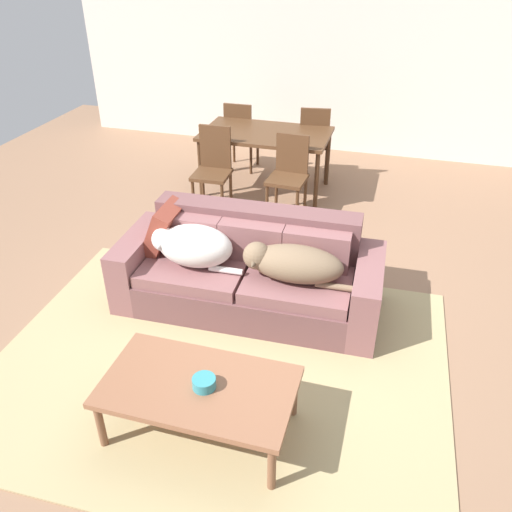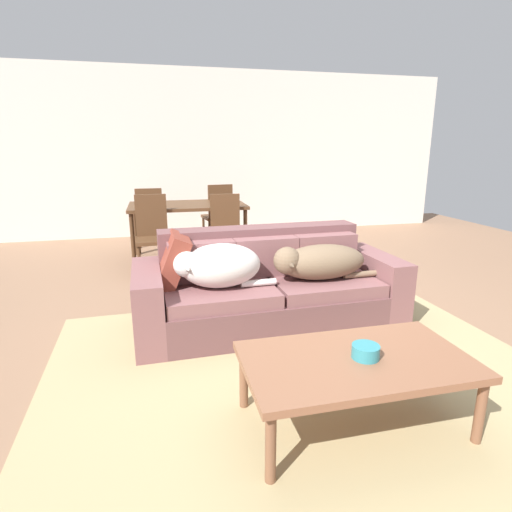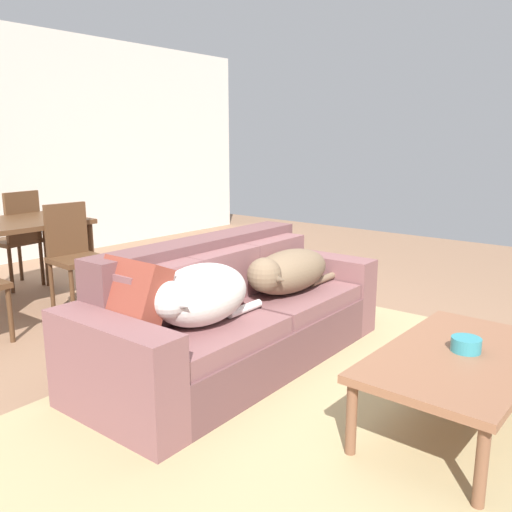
# 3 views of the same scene
# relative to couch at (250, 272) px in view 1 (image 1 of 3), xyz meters

# --- Properties ---
(ground_plane) EXTENTS (10.00, 10.00, 0.00)m
(ground_plane) POSITION_rel_couch_xyz_m (0.27, -0.02, -0.31)
(ground_plane) COLOR #916B50
(back_partition) EXTENTS (8.00, 0.12, 2.70)m
(back_partition) POSITION_rel_couch_xyz_m (0.27, 3.98, 1.04)
(back_partition) COLOR silver
(back_partition) RESTS_ON ground
(area_rug) EXTENTS (3.39, 2.71, 0.01)m
(area_rug) POSITION_rel_couch_xyz_m (0.00, -0.82, -0.30)
(area_rug) COLOR tan
(area_rug) RESTS_ON ground
(couch) EXTENTS (2.20, 0.93, 0.79)m
(couch) POSITION_rel_couch_xyz_m (0.00, 0.00, 0.00)
(couch) COLOR brown
(couch) RESTS_ON ground
(dog_on_left_cushion) EXTENTS (0.78, 0.41, 0.34)m
(dog_on_left_cushion) POSITION_rel_couch_xyz_m (-0.44, -0.15, 0.28)
(dog_on_left_cushion) COLOR silver
(dog_on_left_cushion) RESTS_ON couch
(dog_on_right_cushion) EXTENTS (0.92, 0.38, 0.29)m
(dog_on_right_cushion) POSITION_rel_couch_xyz_m (0.38, -0.15, 0.25)
(dog_on_right_cushion) COLOR #776048
(dog_on_right_cushion) RESTS_ON couch
(throw_pillow_by_left_arm) EXTENTS (0.30, 0.42, 0.44)m
(throw_pillow_by_left_arm) POSITION_rel_couch_xyz_m (-0.77, 0.03, 0.29)
(throw_pillow_by_left_arm) COLOR brown
(throw_pillow_by_left_arm) RESTS_ON couch
(coffee_table) EXTENTS (1.18, 0.67, 0.40)m
(coffee_table) POSITION_rel_couch_xyz_m (0.10, -1.41, 0.05)
(coffee_table) COLOR #8F5B40
(coffee_table) RESTS_ON ground
(bowl_on_coffee_table) EXTENTS (0.14, 0.14, 0.07)m
(bowl_on_coffee_table) POSITION_rel_couch_xyz_m (0.14, -1.42, 0.13)
(bowl_on_coffee_table) COLOR teal
(bowl_on_coffee_table) RESTS_ON coffee_table
(dining_table) EXTENTS (1.49, 0.87, 0.74)m
(dining_table) POSITION_rel_couch_xyz_m (-0.48, 2.27, 0.37)
(dining_table) COLOR #53341F
(dining_table) RESTS_ON ground
(dining_chair_near_left) EXTENTS (0.42, 0.42, 0.93)m
(dining_chair_near_left) POSITION_rel_couch_xyz_m (-0.93, 1.69, 0.20)
(dining_chair_near_left) COLOR #53341F
(dining_chair_near_left) RESTS_ON ground
(dining_chair_near_right) EXTENTS (0.42, 0.42, 0.91)m
(dining_chair_near_right) POSITION_rel_couch_xyz_m (-0.06, 1.70, 0.21)
(dining_chair_near_right) COLOR #53341F
(dining_chair_near_right) RESTS_ON ground
(dining_chair_far_left) EXTENTS (0.41, 0.41, 0.91)m
(dining_chair_far_left) POSITION_rel_couch_xyz_m (-0.97, 2.82, 0.19)
(dining_chair_far_left) COLOR #53341F
(dining_chair_far_left) RESTS_ON ground
(dining_chair_far_right) EXTENTS (0.45, 0.45, 0.95)m
(dining_chair_far_right) POSITION_rel_couch_xyz_m (0.01, 2.80, 0.22)
(dining_chair_far_right) COLOR #53341F
(dining_chair_far_right) RESTS_ON ground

